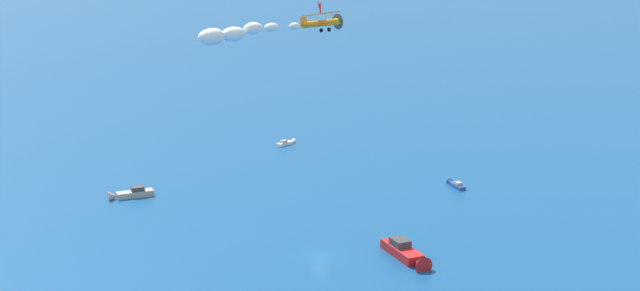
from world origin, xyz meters
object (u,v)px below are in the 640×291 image
at_px(motorboat_offshore, 455,184).
at_px(biplane_lead, 321,22).
at_px(wingwalker_lead, 320,7).
at_px(motorboat_far_port, 407,254).
at_px(motorboat_near_centre, 129,194).
at_px(motorboat_trailing, 287,143).

bearing_deg(motorboat_offshore, biplane_lead, -118.47).
bearing_deg(motorboat_offshore, wingwalker_lead, -118.94).
bearing_deg(motorboat_far_port, motorboat_offshore, 78.31).
bearing_deg(wingwalker_lead, motorboat_far_port, 0.82).
distance_m(motorboat_offshore, biplane_lead, 56.01).
bearing_deg(motorboat_near_centre, wingwalker_lead, -31.95).
distance_m(motorboat_near_centre, wingwalker_lead, 58.34).
bearing_deg(wingwalker_lead, biplane_lead, -45.68).
relative_size(motorboat_far_port, motorboat_offshore, 2.10).
bearing_deg(motorboat_offshore, motorboat_near_centre, -166.50).
height_order(motorboat_far_port, wingwalker_lead, wingwalker_lead).
xyz_separation_m(motorboat_near_centre, motorboat_far_port, (51.43, -23.64, 0.22)).
height_order(motorboat_trailing, biplane_lead, biplane_lead).
distance_m(motorboat_trailing, wingwalker_lead, 76.42).
height_order(motorboat_near_centre, motorboat_offshore, motorboat_near_centre).
bearing_deg(motorboat_near_centre, biplane_lead, -32.06).
xyz_separation_m(motorboat_near_centre, biplane_lead, (38.48, -24.10, 34.92)).
xyz_separation_m(motorboat_far_port, motorboat_trailing, (-28.90, 64.63, -0.46)).
xyz_separation_m(motorboat_offshore, motorboat_trailing, (-36.73, 26.76, -0.00)).
bearing_deg(motorboat_near_centre, motorboat_offshore, 13.50).
distance_m(motorboat_far_port, motorboat_offshore, 38.68).
bearing_deg(motorboat_far_port, motorboat_trailing, 114.09).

